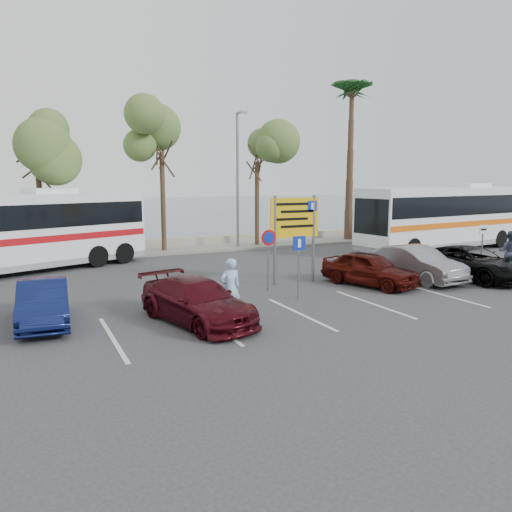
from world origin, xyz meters
name	(u,v)px	position (x,y,z in m)	size (l,w,h in m)	color
ground	(315,303)	(0.00, 0.00, 0.00)	(120.00, 120.00, 0.00)	#303032
kerb_strip	(189,250)	(0.00, 14.00, 0.07)	(44.00, 2.40, 0.15)	gray
seawall	(179,242)	(0.00, 16.00, 0.30)	(48.00, 0.80, 0.60)	#A79E85
sea	(88,210)	(0.00, 60.00, 0.01)	(140.00, 140.00, 0.00)	#445A6D
tree_left	(36,144)	(-8.00, 14.00, 6.00)	(3.20, 3.20, 7.20)	#382619
tree_mid	(161,136)	(-1.50, 14.00, 6.65)	(3.20, 3.20, 8.00)	#382619
tree_right	(257,148)	(4.50, 14.00, 6.17)	(3.20, 3.20, 7.40)	#382619
palm_tree	(352,94)	(11.50, 14.00, 9.87)	(4.80, 4.80, 11.20)	#382619
street_lamp_right	(238,173)	(3.00, 13.52, 4.60)	(0.45, 1.15, 8.01)	slate
direction_sign	(295,224)	(1.00, 3.20, 2.43)	(2.20, 0.12, 3.60)	slate
sign_no_stop	(268,250)	(-0.60, 2.38, 1.58)	(0.60, 0.08, 2.35)	slate
sign_parking	(299,258)	(-0.20, 0.79, 1.47)	(0.50, 0.07, 2.25)	slate
sign_taxi	(482,242)	(9.80, 1.49, 1.42)	(0.50, 0.07, 2.20)	slate
lane_markings	(301,313)	(-1.14, -1.00, 0.00)	(12.02, 4.20, 0.01)	silver
coach_bus_left	(13,235)	(-9.36, 10.50, 1.77)	(12.36, 6.97, 3.82)	white
coach_bus_right	(447,219)	(14.37, 7.96, 1.86)	(13.09, 4.27, 4.01)	white
car_blue	(43,303)	(-8.58, 1.23, 0.65)	(1.37, 3.92, 1.29)	#101A4D
car_maroon	(197,301)	(-4.46, -0.55, 0.66)	(1.84, 4.53, 1.31)	#470B13
car_red	(370,269)	(3.50, 1.50, 0.68)	(1.61, 4.01, 1.37)	#430D09
suv_black	(472,263)	(8.30, 0.70, 0.70)	(2.31, 5.02, 1.39)	black
car_silver_b	(416,264)	(5.90, 1.45, 0.73)	(1.54, 4.41, 1.45)	gray
pedestrian_near	(230,288)	(-3.34, -0.42, 0.92)	(0.67, 0.44, 1.84)	#9BBFE1
pedestrian_far	(509,252)	(11.00, 1.00, 0.96)	(0.93, 0.73, 1.92)	#393C55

